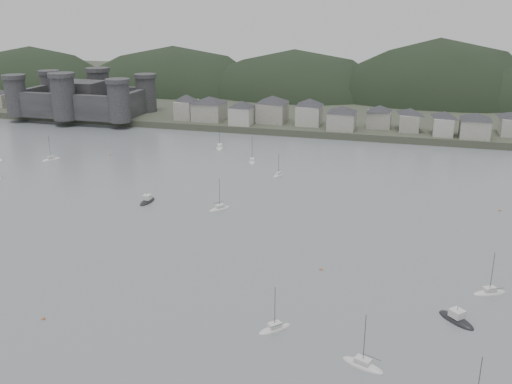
% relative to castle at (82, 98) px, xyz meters
% --- Properties ---
extents(ground, '(900.00, 900.00, 0.00)m').
position_rel_castle_xyz_m(ground, '(120.00, -179.80, -10.96)').
color(ground, slate).
rests_on(ground, ground).
extents(far_shore_land, '(900.00, 250.00, 3.00)m').
position_rel_castle_xyz_m(far_shore_land, '(120.00, 115.20, -9.46)').
color(far_shore_land, '#383D2D').
rests_on(far_shore_land, ground).
extents(forested_ridge, '(851.55, 103.94, 102.57)m').
position_rel_castle_xyz_m(forested_ridge, '(124.83, 89.60, -22.25)').
color(forested_ridge, black).
rests_on(forested_ridge, ground).
extents(castle, '(66.00, 43.00, 20.00)m').
position_rel_castle_xyz_m(castle, '(0.00, 0.00, 0.00)').
color(castle, '#2D2D2F').
rests_on(castle, far_shore_land).
extents(waterfront_town, '(451.48, 28.46, 12.92)m').
position_rel_castle_xyz_m(waterfront_town, '(170.59, 3.54, -2.30)').
color(waterfront_town, gray).
rests_on(waterfront_town, far_shore_land).
extents(moored_fleet, '(240.33, 170.59, 12.79)m').
position_rel_castle_xyz_m(moored_fleet, '(106.26, -118.97, -10.79)').
color(moored_fleet, silver).
rests_on(moored_fleet, ground).
extents(motor_launch_near, '(7.70, 7.62, 3.90)m').
position_rel_castle_xyz_m(motor_launch_near, '(171.75, -150.20, -10.67)').
color(motor_launch_near, black).
rests_on(motor_launch_near, ground).
extents(motor_launch_far, '(3.07, 7.79, 3.84)m').
position_rel_castle_xyz_m(motor_launch_far, '(86.61, -105.45, -10.67)').
color(motor_launch_far, black).
rests_on(motor_launch_far, ground).
extents(mooring_buoys, '(139.28, 111.76, 0.70)m').
position_rel_castle_xyz_m(mooring_buoys, '(104.80, -121.37, -10.81)').
color(mooring_buoys, '#C56F41').
rests_on(mooring_buoys, ground).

